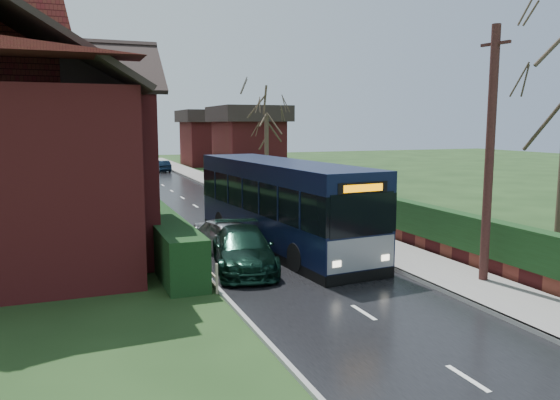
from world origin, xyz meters
name	(u,v)px	position (x,y,z in m)	size (l,w,h in m)	color
ground	(280,260)	(0.00, 0.00, 0.00)	(140.00, 140.00, 0.00)	#2C4D21
road	(212,217)	(0.00, 10.00, 0.01)	(6.00, 100.00, 0.02)	black
pavement	(286,211)	(4.25, 10.00, 0.07)	(2.50, 100.00, 0.14)	slate
kerb_right	(266,212)	(3.05, 10.00, 0.07)	(0.12, 100.00, 0.14)	gray
kerb_left	(154,220)	(-3.05, 10.00, 0.05)	(0.12, 100.00, 0.10)	gray
front_hedge	(151,223)	(-3.90, 5.00, 0.80)	(1.20, 16.00, 1.60)	black
picket_fence	(169,229)	(-3.15, 5.00, 0.45)	(0.10, 16.00, 0.90)	gray
right_wall_hedge	(311,193)	(5.80, 10.00, 1.02)	(0.60, 50.00, 1.80)	maroon
brick_house	(17,138)	(-8.73, 4.78, 4.38)	(9.30, 14.60, 10.30)	maroon
bus	(281,205)	(0.80, 2.00, 1.71)	(3.57, 11.53, 3.45)	black
car_silver	(229,237)	(-1.50, 1.53, 0.68)	(1.60, 3.98, 1.35)	#BCBDC1
car_green	(244,249)	(-1.60, -0.68, 0.69)	(1.94, 4.78, 1.39)	black
car_distant	(162,166)	(2.00, 38.54, 0.59)	(1.24, 3.56, 1.17)	black
bus_stop_sign	(343,198)	(3.20, 1.28, 1.98)	(0.21, 0.45, 3.00)	slate
telegraph_pole	(490,156)	(4.80, -5.00, 3.94)	(0.27, 1.00, 7.79)	#321916
tree_right_far	(266,109)	(6.11, 18.31, 5.97)	(4.14, 4.14, 7.99)	#3E3124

